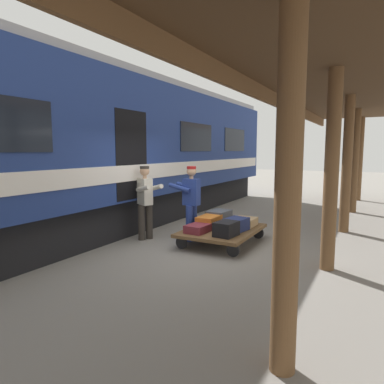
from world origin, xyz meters
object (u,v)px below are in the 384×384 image
train_car (84,150)px  luggage_cart (222,231)px  porter_by_door (145,200)px  porter_in_overalls (191,200)px  suitcase_tan_vintage (245,222)px  suitcase_slate_roller (219,217)px  suitcase_navy_fabric (236,224)px  suitcase_orange_carryall (209,222)px  suitcase_burgundy_valise (198,228)px  suitcase_black_hardshell (226,229)px

train_car → luggage_cart: (-3.44, -0.67, -1.78)m
porter_by_door → porter_in_overalls: bearing=-154.6°
suitcase_tan_vintage → suitcase_slate_roller: bearing=0.0°
train_car → suitcase_slate_roller: bearing=-158.7°
luggage_cart → suitcase_tan_vintage: size_ratio=3.65×
porter_by_door → suitcase_slate_roller: bearing=-141.7°
train_car → suitcase_navy_fabric: (-3.77, -0.67, -1.60)m
suitcase_orange_carryall → suitcase_slate_roller: (0.00, -0.55, 0.02)m
suitcase_orange_carryall → suitcase_burgundy_valise: suitcase_orange_carryall is taller
suitcase_black_hardshell → porter_in_overalls: porter_in_overalls is taller
train_car → porter_in_overalls: bearing=-167.8°
train_car → suitcase_tan_vintage: (-3.77, -1.22, -1.64)m
suitcase_black_hardshell → suitcase_tan_vintage: (0.00, -1.10, -0.06)m
train_car → suitcase_tan_vintage: 4.29m
train_car → suitcase_orange_carryall: train_car is taller
suitcase_burgundy_valise → suitcase_slate_roller: 1.10m
suitcase_navy_fabric → porter_by_door: size_ratio=0.32×
luggage_cart → suitcase_tan_vintage: suitcase_tan_vintage is taller
train_car → suitcase_navy_fabric: train_car is taller
suitcase_black_hardshell → suitcase_burgundy_valise: bearing=0.0°
train_car → suitcase_black_hardshell: 4.09m
suitcase_black_hardshell → porter_by_door: 2.07m
luggage_cart → porter_in_overalls: bearing=6.5°
luggage_cart → suitcase_black_hardshell: bearing=120.7°
suitcase_slate_roller → suitcase_black_hardshell: bearing=120.7°
suitcase_tan_vintage → porter_in_overalls: porter_in_overalls is taller
luggage_cart → train_car: bearing=11.0°
suitcase_orange_carryall → suitcase_black_hardshell: (-0.65, 0.55, 0.02)m
suitcase_burgundy_valise → suitcase_black_hardshell: 0.65m
suitcase_orange_carryall → suitcase_tan_vintage: 0.85m
luggage_cart → suitcase_navy_fabric: (-0.33, 0.00, 0.18)m
train_car → luggage_cart: size_ratio=9.06×
suitcase_orange_carryall → suitcase_slate_roller: suitcase_slate_roller is taller
train_car → suitcase_tan_vintage: bearing=-162.1°
suitcase_black_hardshell → suitcase_slate_roller: size_ratio=0.85×
train_car → suitcase_tan_vintage: size_ratio=33.03×
suitcase_orange_carryall → suitcase_slate_roller: bearing=-90.0°
luggage_cart → porter_in_overalls: size_ratio=1.17×
suitcase_tan_vintage → suitcase_black_hardshell: bearing=90.0°
suitcase_navy_fabric → suitcase_burgundy_valise: size_ratio=1.00×
suitcase_orange_carryall → suitcase_black_hardshell: size_ratio=1.27×
suitcase_navy_fabric → porter_in_overalls: bearing=4.5°
suitcase_burgundy_valise → suitcase_slate_roller: suitcase_slate_roller is taller
luggage_cart → porter_in_overalls: (0.75, 0.09, 0.64)m
suitcase_orange_carryall → porter_in_overalls: porter_in_overalls is taller
suitcase_slate_roller → porter_by_door: 1.80m
suitcase_slate_roller → train_car: bearing=21.3°
train_car → suitcase_slate_roller: 3.70m
suitcase_black_hardshell → porter_by_door: bearing=-0.4°
porter_by_door → suitcase_orange_carryall: bearing=-158.7°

